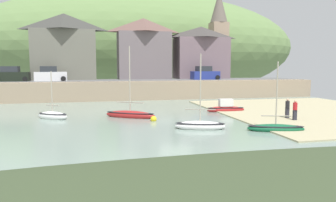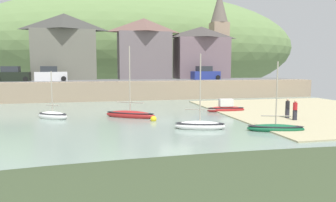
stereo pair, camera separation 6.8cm
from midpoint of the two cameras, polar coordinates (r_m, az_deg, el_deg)
ground at (r=18.11m, az=13.25°, el=-7.61°), size 48.00×41.00×0.61m
quay_seawall at (r=43.42m, az=-4.28°, el=2.10°), size 48.00×9.40×2.40m
hillside_backdrop at (r=81.32m, az=-5.53°, el=9.30°), size 80.00×44.00×25.43m
waterfront_building_left at (r=50.76m, az=-17.43°, el=9.08°), size 9.15×5.48×9.53m
waterfront_building_centre at (r=51.19m, az=-4.15°, el=9.14°), size 8.19×5.01×9.21m
waterfront_building_right at (r=53.35m, az=5.85°, el=8.44°), size 8.56×4.97×8.19m
church_with_spire at (r=58.90m, az=8.90°, el=11.64°), size 3.00×3.00×14.95m
sailboat_white_hull at (r=23.20m, az=5.65°, el=-4.21°), size 3.75×2.23×5.41m
sailboat_tall_mast at (r=23.51m, az=18.27°, el=-4.44°), size 3.98×2.27×4.84m
sailboat_blue_trim at (r=28.30m, az=-6.52°, el=-2.32°), size 4.44×3.35×6.23m
fishing_boat_green at (r=32.18m, az=10.07°, el=-1.23°), size 3.80×1.41×1.38m
sailboat_far_left at (r=29.17m, az=-19.34°, el=-2.38°), size 2.97×2.54×4.15m
parked_car_near_slipway at (r=47.17m, az=-25.35°, el=4.10°), size 4.14×1.82×1.95m
parked_car_by_wall at (r=46.38m, az=-19.68°, el=4.30°), size 4.25×2.09×1.95m
parked_car_end_of_row at (r=48.79m, az=6.52°, el=4.70°), size 4.22×2.02×1.95m
person_on_slipway at (r=27.99m, az=21.28°, el=-1.32°), size 0.34×0.34×1.62m
person_near_water at (r=28.94m, az=20.11°, el=-1.04°), size 0.34×0.34×1.62m
mooring_buoy at (r=26.36m, az=-2.46°, el=-3.17°), size 0.51×0.51×0.51m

